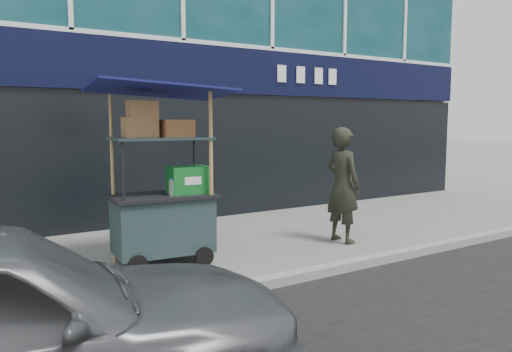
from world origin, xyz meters
TOP-DOWN VIEW (x-y plane):
  - ground at (0.00, 0.00)m, footprint 80.00×80.00m
  - curb at (0.00, -0.20)m, footprint 80.00×0.18m
  - vendor_cart at (-1.45, 1.40)m, footprint 1.89×1.42m
  - vendor_man at (1.39, 1.00)m, footprint 0.47×0.69m

SIDE VIEW (x-z plane):
  - ground at x=0.00m, z-range 0.00..0.00m
  - curb at x=0.00m, z-range 0.00..0.12m
  - vendor_cart at x=-1.45m, z-range -0.36..2.06m
  - vendor_man at x=1.39m, z-range 0.00..1.82m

